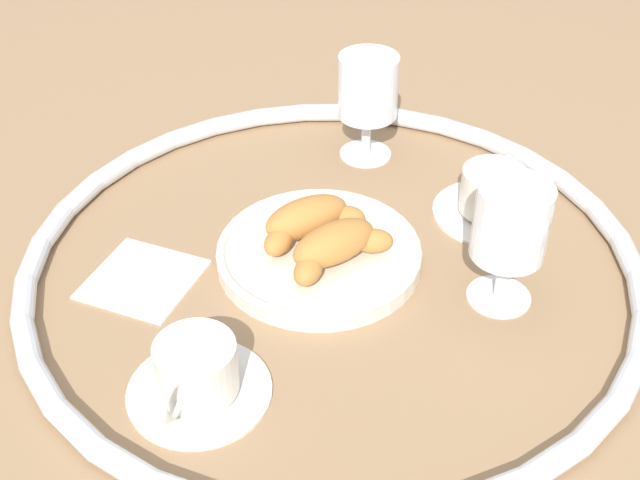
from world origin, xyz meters
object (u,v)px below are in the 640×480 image
object	(u,v)px
juice_glass_left	(368,91)
folded_napkin	(143,278)
croissant_large	(308,220)
coffee_cup_near	(197,375)
juice_glass_right	(510,228)
coffee_cup_far	(492,196)
croissant_small	(336,246)
pastry_plate	(320,253)

from	to	relation	value
juice_glass_left	folded_napkin	xyz separation A→B (m)	(0.36, -0.04, -0.09)
croissant_large	coffee_cup_near	xyz separation A→B (m)	(0.23, 0.06, -0.02)
juice_glass_left	juice_glass_right	size ratio (longest dim) A/B	1.00
coffee_cup_far	juice_glass_right	world-z (taller)	juice_glass_right
juice_glass_left	croissant_small	bearing A→B (deg)	28.81
coffee_cup_near	coffee_cup_far	world-z (taller)	same
juice_glass_right	folded_napkin	xyz separation A→B (m)	(0.22, -0.31, -0.09)
pastry_plate	juice_glass_left	world-z (taller)	juice_glass_left
croissant_small	coffee_cup_far	size ratio (longest dim) A/B	0.97
juice_glass_right	folded_napkin	distance (m)	0.39
coffee_cup_near	coffee_cup_far	xyz separation A→B (m)	(-0.42, 0.07, 0.00)
croissant_large	juice_glass_left	bearing A→B (deg)	-161.18
croissant_small	juice_glass_right	distance (m)	0.18
croissant_large	juice_glass_left	world-z (taller)	juice_glass_left
folded_napkin	pastry_plate	bearing A→B (deg)	138.34
croissant_small	folded_napkin	distance (m)	0.21
coffee_cup_near	juice_glass_left	world-z (taller)	juice_glass_left
croissant_small	juice_glass_left	size ratio (longest dim) A/B	0.94
croissant_large	coffee_cup_far	size ratio (longest dim) A/B	0.95
coffee_cup_far	folded_napkin	world-z (taller)	coffee_cup_far
coffee_cup_far	juice_glass_right	xyz separation A→B (m)	(0.13, 0.08, 0.07)
juice_glass_left	coffee_cup_near	bearing A→B (deg)	16.25
croissant_large	folded_napkin	size ratio (longest dim) A/B	1.17
pastry_plate	coffee_cup_near	bearing A→B (deg)	8.71
croissant_large	folded_napkin	xyz separation A→B (m)	(0.15, -0.11, -0.04)
pastry_plate	folded_napkin	distance (m)	0.19
croissant_large	folded_napkin	world-z (taller)	croissant_large
croissant_small	coffee_cup_near	world-z (taller)	croissant_small
coffee_cup_far	croissant_large	bearing A→B (deg)	-33.54
croissant_small	coffee_cup_near	xyz separation A→B (m)	(0.21, 0.01, -0.02)
juice_glass_left	juice_glass_right	world-z (taller)	same
juice_glass_right	folded_napkin	bearing A→B (deg)	-55.47
juice_glass_left	juice_glass_right	bearing A→B (deg)	63.16
croissant_large	coffee_cup_far	bearing A→B (deg)	146.46
croissant_small	juice_glass_right	bearing A→B (deg)	117.33
coffee_cup_far	folded_napkin	size ratio (longest dim) A/B	1.24
croissant_small	pastry_plate	bearing A→B (deg)	-108.42
pastry_plate	coffee_cup_far	xyz separation A→B (m)	(-0.20, 0.10, 0.01)
coffee_cup_near	coffee_cup_far	bearing A→B (deg)	170.76
croissant_small	coffee_cup_near	bearing A→B (deg)	1.35
croissant_large	coffee_cup_near	bearing A→B (deg)	13.93
croissant_small	folded_napkin	xyz separation A→B (m)	(0.14, -0.16, -0.04)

